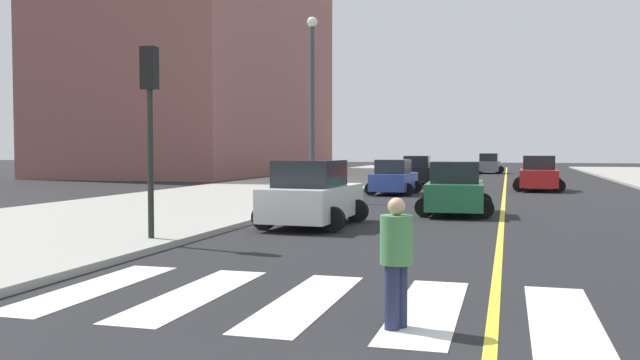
# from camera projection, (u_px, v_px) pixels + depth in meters

# --- Properties ---
(sidewalk_kerb_west) EXTENTS (10.00, 120.00, 0.15)m
(sidewalk_kerb_west) POSITION_uv_depth(u_px,v_px,m) (199.00, 202.00, 27.89)
(sidewalk_kerb_west) COLOR #9E9B93
(sidewalk_kerb_west) RESTS_ON ground
(crosswalk_paint) EXTENTS (13.50, 4.00, 0.01)m
(crosswalk_paint) POSITION_uv_depth(u_px,v_px,m) (494.00, 313.00, 9.22)
(crosswalk_paint) COLOR silver
(crosswalk_paint) RESTS_ON ground
(lane_divider_paint) EXTENTS (0.16, 80.00, 0.01)m
(lane_divider_paint) POSITION_uv_depth(u_px,v_px,m) (505.00, 184.00, 43.84)
(lane_divider_paint) COLOR yellow
(lane_divider_paint) RESTS_ON ground
(low_rise_brick_west) EXTENTS (16.00, 32.00, 23.32)m
(low_rise_brick_west) POSITION_uv_depth(u_px,v_px,m) (206.00, 48.00, 62.52)
(low_rise_brick_west) COLOR #86514C
(low_rise_brick_west) RESTS_ON ground
(car_green_nearest) EXTENTS (2.69, 4.19, 1.84)m
(car_green_nearest) POSITION_uv_depth(u_px,v_px,m) (455.00, 190.00, 23.15)
(car_green_nearest) COLOR #236B42
(car_green_nearest) RESTS_ON ground
(car_gray_second) EXTENTS (2.69, 4.22, 1.86)m
(car_gray_second) POSITION_uv_depth(u_px,v_px,m) (489.00, 164.00, 62.24)
(car_gray_second) COLOR slate
(car_gray_second) RESTS_ON ground
(car_red_third) EXTENTS (2.73, 4.30, 1.90)m
(car_red_third) POSITION_uv_depth(u_px,v_px,m) (539.00, 174.00, 36.37)
(car_red_third) COLOR red
(car_red_third) RESTS_ON ground
(car_black_fourth) EXTENTS (2.66, 4.15, 1.82)m
(car_black_fourth) POSITION_uv_depth(u_px,v_px,m) (417.00, 171.00, 43.48)
(car_black_fourth) COLOR black
(car_black_fourth) RESTS_ON ground
(car_white_fifth) EXTENTS (2.79, 4.38, 1.93)m
(car_white_fifth) POSITION_uv_depth(u_px,v_px,m) (312.00, 195.00, 19.66)
(car_white_fifth) COLOR silver
(car_white_fifth) RESTS_ON ground
(car_blue_sixth) EXTENTS (2.51, 3.94, 1.73)m
(car_blue_sixth) POSITION_uv_depth(u_px,v_px,m) (394.00, 178.00, 33.48)
(car_blue_sixth) COLOR #2D479E
(car_blue_sixth) RESTS_ON ground
(traffic_light_far_corner) EXTENTS (0.36, 0.41, 4.50)m
(traffic_light_far_corner) POSITION_uv_depth(u_px,v_px,m) (150.00, 104.00, 15.79)
(traffic_light_far_corner) COLOR black
(traffic_light_far_corner) RESTS_ON sidewalk_kerb_west
(pedestrian_crossing) EXTENTS (0.41, 0.41, 1.66)m
(pedestrian_crossing) POSITION_uv_depth(u_px,v_px,m) (396.00, 257.00, 8.40)
(pedestrian_crossing) COLOR #232847
(pedestrian_crossing) RESTS_ON ground
(street_lamp) EXTENTS (0.44, 0.44, 7.69)m
(street_lamp) POSITION_uv_depth(u_px,v_px,m) (312.00, 92.00, 28.55)
(street_lamp) COLOR #38383D
(street_lamp) RESTS_ON sidewalk_kerb_west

